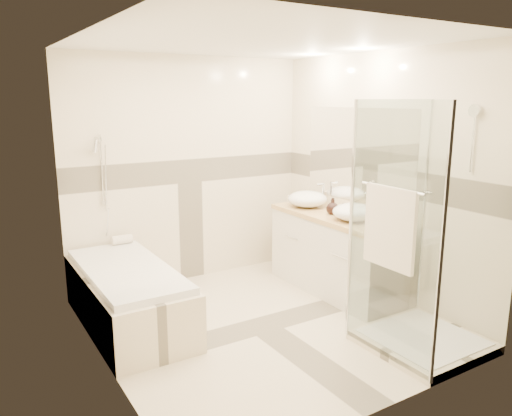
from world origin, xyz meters
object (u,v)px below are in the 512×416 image
bathtub (128,293)px  amenity_bottle_b (333,206)px  vessel_sink_far (354,212)px  shower_enclosure (409,290)px  amenity_bottle_a (343,210)px  vanity (335,253)px  vessel_sink_near (307,199)px

bathtub → amenity_bottle_b: bearing=-8.2°
vessel_sink_far → amenity_bottle_b: bearing=90.0°
shower_enclosure → amenity_bottle_a: (0.27, 1.15, 0.42)m
amenity_bottle_a → vessel_sink_far: bearing=-90.0°
amenity_bottle_b → vanity: bearing=-64.4°
bathtub → amenity_bottle_b: size_ratio=9.84×
vessel_sink_near → bathtub: bearing=-176.7°
vanity → vessel_sink_near: bearing=92.4°
bathtub → vanity: vanity is taller
shower_enclosure → vanity: bearing=77.0°
amenity_bottle_a → amenity_bottle_b: amenity_bottle_b is taller
vanity → vessel_sink_near: vessel_sink_near is taller
bathtub → vessel_sink_far: bearing=-16.7°
bathtub → vanity: bearing=-9.2°
shower_enclosure → vessel_sink_near: bearing=81.1°
amenity_bottle_b → vessel_sink_far: bearing=-90.0°
vessel_sink_far → amenity_bottle_a: size_ratio=2.93×
vessel_sink_near → amenity_bottle_b: 0.43m
vanity → amenity_bottle_b: (-0.02, 0.04, 0.51)m
amenity_bottle_b → amenity_bottle_a: bearing=-90.0°
vessel_sink_near → vanity: bearing=-87.6°
bathtub → vessel_sink_near: 2.23m
vanity → vessel_sink_far: (-0.02, -0.29, 0.51)m
shower_enclosure → vessel_sink_far: size_ratio=4.74×
vessel_sink_near → vessel_sink_far: vessel_sink_near is taller
vessel_sink_near → amenity_bottle_b: (0.00, -0.43, -0.00)m
shower_enclosure → vessel_sink_near: shower_enclosure is taller
amenity_bottle_b → shower_enclosure: bearing=-101.7°
bathtub → vessel_sink_near: (2.13, 0.12, 0.63)m
vanity → amenity_bottle_b: size_ratio=9.37×
vessel_sink_near → amenity_bottle_a: 0.60m
shower_enclosure → amenity_bottle_b: bearing=78.3°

